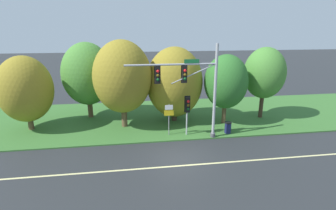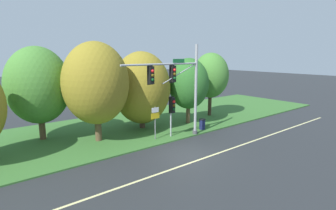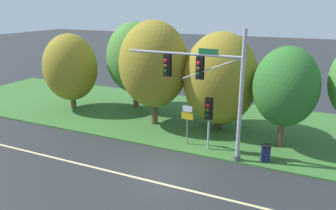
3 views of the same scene
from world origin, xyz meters
name	(u,v)px [view 3 (image 3 of 3)]	position (x,y,z in m)	size (l,w,h in m)	color
ground_plane	(163,171)	(0.00, 0.00, 0.00)	(160.00, 160.00, 0.00)	#282B2D
lane_stripe	(153,181)	(0.00, -1.20, 0.00)	(36.00, 0.16, 0.01)	beige
grass_verge	(210,122)	(0.00, 8.25, 0.05)	(48.00, 11.50, 0.10)	#386B2D
traffic_signal_mast	(209,81)	(1.50, 2.71, 4.47)	(6.90, 0.49, 7.25)	#9EA0A5
pedestrian_signal_near_kerb	(208,113)	(1.37, 3.32, 2.47)	(0.46, 0.55, 3.25)	#9EA0A5
route_sign_post	(187,119)	(-0.05, 3.64, 1.77)	(0.76, 0.08, 2.56)	slate
tree_nearest_road	(70,67)	(-11.46, 6.58, 3.58)	(4.35, 4.35, 6.21)	brown
tree_left_of_mast	(135,58)	(-6.87, 9.12, 4.28)	(4.63, 4.63, 7.09)	brown
tree_behind_signpost	(154,65)	(-3.60, 6.13, 4.47)	(4.87, 4.87, 7.43)	brown
tree_mid_verge	(220,79)	(0.96, 7.05, 3.69)	(5.05, 5.05, 6.75)	#423021
tree_tall_centre	(286,87)	(5.28, 5.69, 3.88)	(3.79, 3.79, 6.16)	brown
trash_bin	(266,153)	(4.78, 3.31, 0.57)	(0.56, 0.56, 0.93)	#191E4C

